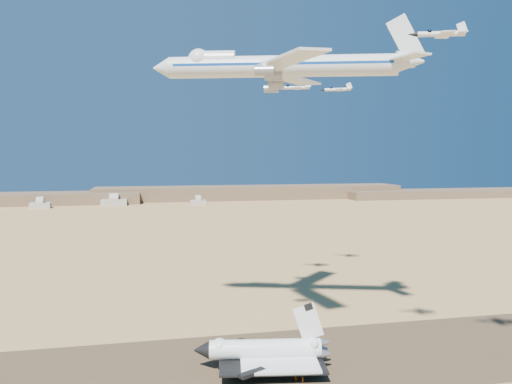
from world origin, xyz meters
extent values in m
plane|color=tan|center=(0.00, 0.00, 0.00)|extent=(1200.00, 1200.00, 0.00)
cube|color=brown|center=(0.00, 0.00, 0.03)|extent=(600.00, 50.00, 0.06)
cube|color=brown|center=(120.00, 540.00, 9.00)|extent=(420.00, 60.00, 18.00)
cube|color=brown|center=(400.00, 510.00, 5.50)|extent=(300.00, 60.00, 11.00)
cube|color=#BDB6A8|center=(-140.00, 470.00, 3.25)|extent=(22.00, 14.00, 6.50)
cube|color=#BDB6A8|center=(-60.00, 485.00, 3.75)|extent=(30.00, 15.00, 7.50)
cube|color=#BDB6A8|center=(40.00, 475.00, 2.75)|extent=(19.00, 12.50, 5.50)
cylinder|color=white|center=(13.32, -3.23, 5.73)|extent=(31.04, 10.03, 5.35)
cone|color=black|center=(-3.86, -0.54, 5.73)|extent=(5.04, 5.69, 5.08)
sphere|color=white|center=(1.05, -1.31, 6.50)|extent=(4.97, 4.97, 4.97)
cube|color=white|center=(17.09, -3.83, 3.54)|extent=(24.32, 25.92, 0.86)
cube|color=black|center=(15.20, -3.53, 3.11)|extent=(31.88, 27.10, 0.48)
cube|color=white|center=(25.59, -5.16, 13.19)|extent=(8.86, 2.03, 11.01)
cylinder|color=gray|center=(1.05, -1.31, 1.53)|extent=(0.34, 0.34, 3.06)
cylinder|color=black|center=(1.05, -1.31, 0.53)|extent=(1.11, 0.59, 1.05)
cylinder|color=gray|center=(18.24, -8.84, 1.53)|extent=(0.34, 0.34, 3.06)
cylinder|color=black|center=(18.24, -8.84, 0.53)|extent=(1.11, 0.59, 1.05)
cylinder|color=gray|center=(19.72, 0.60, 1.53)|extent=(0.34, 0.34, 3.06)
cylinder|color=black|center=(19.72, 0.60, 0.53)|extent=(1.11, 0.59, 1.05)
cylinder|color=silver|center=(24.08, 19.28, 87.92)|extent=(71.03, 27.29, 6.79)
cone|color=silver|center=(-13.00, 30.43, 87.92)|extent=(7.04, 8.03, 6.79)
sphere|color=silver|center=(-1.32, 26.92, 90.36)|extent=(7.00, 7.00, 7.00)
cube|color=silver|center=(21.22, 2.41, 86.64)|extent=(15.57, 33.07, 0.74)
cube|color=silver|center=(31.00, 34.92, 86.64)|extent=(29.18, 29.32, 0.74)
cube|color=silver|center=(58.66, 1.67, 88.98)|extent=(8.35, 12.70, 0.53)
cube|color=silver|center=(62.63, 14.88, 88.98)|extent=(12.50, 12.24, 0.53)
cube|color=silver|center=(60.65, 8.27, 95.87)|extent=(11.79, 4.20, 15.16)
cylinder|color=gray|center=(19.29, 10.75, 83.46)|extent=(5.87, 4.17, 2.76)
cylinder|color=gray|center=(14.51, 2.22, 83.46)|extent=(5.87, 4.17, 2.76)
cylinder|color=gray|center=(24.80, 29.03, 83.46)|extent=(5.87, 4.17, 2.76)
cylinder|color=gray|center=(25.52, 38.78, 83.46)|extent=(5.87, 4.17, 2.76)
imported|color=orange|center=(21.26, -13.84, 0.85)|extent=(0.58, 0.68, 1.58)
imported|color=orange|center=(20.16, -10.36, 0.84)|extent=(0.85, 0.84, 1.56)
imported|color=orange|center=(19.71, -12.88, 0.87)|extent=(0.96, 1.05, 1.62)
cylinder|color=silver|center=(52.14, -24.84, 89.05)|extent=(11.02, 4.64, 1.30)
cone|color=black|center=(45.76, -22.80, 89.05)|extent=(2.67, 1.89, 1.21)
sphere|color=black|center=(49.48, -23.99, 89.51)|extent=(1.30, 1.30, 1.30)
cube|color=silver|center=(53.02, -25.13, 88.86)|extent=(5.36, 8.07, 0.23)
cube|color=silver|center=(56.56, -26.26, 89.05)|extent=(3.36, 5.05, 0.19)
cube|color=silver|center=(56.74, -26.32, 90.35)|extent=(2.75, 1.08, 3.14)
cylinder|color=silver|center=(41.42, 62.78, 87.46)|extent=(11.68, 4.45, 1.37)
cone|color=black|center=(34.63, 64.66, 87.46)|extent=(2.79, 1.90, 1.27)
sphere|color=black|center=(38.59, 63.57, 87.95)|extent=(1.37, 1.37, 1.37)
cube|color=silver|center=(42.36, 62.52, 87.27)|extent=(5.39, 8.46, 0.24)
cube|color=silver|center=(46.13, 61.48, 87.46)|extent=(3.38, 5.29, 0.20)
cube|color=silver|center=(46.32, 61.43, 88.83)|extent=(2.92, 1.03, 3.31)
cylinder|color=silver|center=(67.36, 81.89, 89.95)|extent=(11.17, 6.53, 1.38)
cone|color=black|center=(61.03, 85.07, 89.95)|extent=(2.86, 2.29, 1.28)
sphere|color=black|center=(64.72, 83.22, 90.44)|extent=(1.38, 1.38, 1.38)
cube|color=silver|center=(68.24, 81.45, 89.75)|extent=(6.61, 8.58, 0.25)
cube|color=silver|center=(71.76, 79.69, 89.95)|extent=(4.14, 5.37, 0.20)
cube|color=silver|center=(71.94, 79.60, 91.32)|extent=(2.77, 1.56, 3.33)
camera|label=1|loc=(-17.24, -135.63, 59.59)|focal=35.00mm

